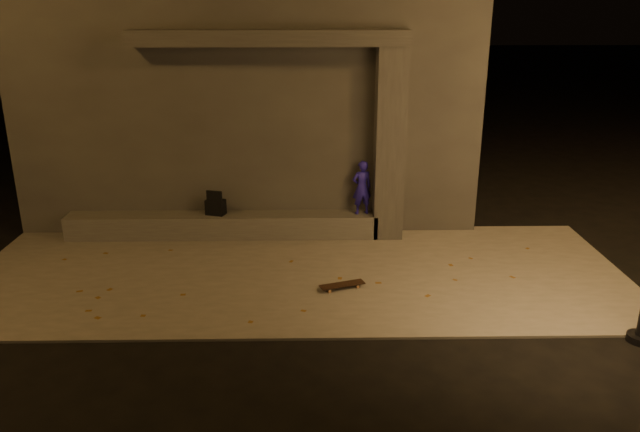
{
  "coord_description": "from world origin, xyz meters",
  "views": [
    {
      "loc": [
        0.19,
        -7.7,
        4.39
      ],
      "look_at": [
        0.37,
        2.0,
        1.04
      ],
      "focal_mm": 35.0,
      "sensor_mm": 36.0,
      "label": 1
    }
  ],
  "objects_px": {
    "skateboarder": "(362,187)",
    "backpack": "(216,206)",
    "skateboard": "(342,285)",
    "column": "(389,145)"
  },
  "relations": [
    {
      "from": "skateboarder",
      "to": "skateboard",
      "type": "height_order",
      "value": "skateboarder"
    },
    {
      "from": "column",
      "to": "backpack",
      "type": "distance_m",
      "value": 3.52
    },
    {
      "from": "backpack",
      "to": "skateboard",
      "type": "bearing_deg",
      "value": -28.61
    },
    {
      "from": "column",
      "to": "skateboarder",
      "type": "xyz_separation_m",
      "value": [
        -0.5,
        0.0,
        -0.82
      ]
    },
    {
      "from": "column",
      "to": "skateboard",
      "type": "bearing_deg",
      "value": -112.36
    },
    {
      "from": "skateboard",
      "to": "backpack",
      "type": "bearing_deg",
      "value": 114.68
    },
    {
      "from": "column",
      "to": "skateboarder",
      "type": "relative_size",
      "value": 3.42
    },
    {
      "from": "skateboarder",
      "to": "backpack",
      "type": "distance_m",
      "value": 2.84
    },
    {
      "from": "backpack",
      "to": "skateboard",
      "type": "relative_size",
      "value": 0.66
    },
    {
      "from": "skateboard",
      "to": "skateboarder",
      "type": "bearing_deg",
      "value": 59.19
    }
  ]
}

